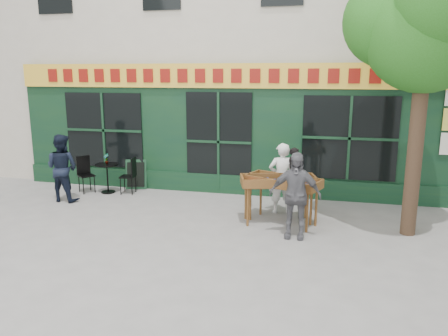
{
  "coord_description": "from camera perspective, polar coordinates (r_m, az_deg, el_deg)",
  "views": [
    {
      "loc": [
        2.68,
        -8.35,
        3.08
      ],
      "look_at": [
        0.57,
        0.5,
        1.08
      ],
      "focal_mm": 35.0,
      "sensor_mm": 36.0,
      "label": 1
    }
  ],
  "objects": [
    {
      "name": "ground",
      "position": [
        9.3,
        -4.17,
        -6.99
      ],
      "size": [
        80.0,
        80.0,
        0.0
      ],
      "primitive_type": "plane",
      "color": "slate",
      "rests_on": "ground"
    },
    {
      "name": "building",
      "position": [
        14.7,
        2.96,
        19.77
      ],
      "size": [
        14.0,
        7.26,
        10.0
      ],
      "color": "beige",
      "rests_on": "ground"
    },
    {
      "name": "street_tree",
      "position": [
        8.93,
        25.31,
        17.86
      ],
      "size": [
        3.05,
        2.9,
        5.6
      ],
      "color": "#382619",
      "rests_on": "ground"
    },
    {
      "name": "book_cart_center",
      "position": [
        9.09,
        7.1,
        -2.09
      ],
      "size": [
        1.61,
        1.01,
        0.99
      ],
      "rotation": [
        0.0,
        0.0,
        0.28
      ],
      "color": "brown",
      "rests_on": "ground"
    },
    {
      "name": "dog",
      "position": [
        8.91,
        9.38,
        0.63
      ],
      "size": [
        0.49,
        0.67,
        0.6
      ],
      "primitive_type": null,
      "rotation": [
        0.0,
        0.0,
        0.28
      ],
      "color": "black",
      "rests_on": "book_cart_center"
    },
    {
      "name": "woman",
      "position": [
        9.73,
        7.52,
        -1.34
      ],
      "size": [
        0.66,
        0.52,
        1.58
      ],
      "primitive_type": "imported",
      "rotation": [
        0.0,
        0.0,
        3.42
      ],
      "color": "white",
      "rests_on": "ground"
    },
    {
      "name": "book_cart_right",
      "position": [
        9.04,
        7.73,
        -2.19
      ],
      "size": [
        1.62,
        1.13,
        0.99
      ],
      "rotation": [
        0.0,
        0.0,
        -0.38
      ],
      "color": "brown",
      "rests_on": "ground"
    },
    {
      "name": "man_right",
      "position": [
        8.3,
        9.26,
        -3.54
      ],
      "size": [
        0.98,
        0.43,
        1.65
      ],
      "primitive_type": "imported",
      "rotation": [
        0.0,
        0.0,
        -0.03
      ],
      "color": "#545358",
      "rests_on": "ground"
    },
    {
      "name": "bistro_table",
      "position": [
        11.71,
        -15.02,
        -0.55
      ],
      "size": [
        0.6,
        0.6,
        0.76
      ],
      "color": "black",
      "rests_on": "ground"
    },
    {
      "name": "bistro_chair_left",
      "position": [
        11.97,
        -17.73,
        -0.37
      ],
      "size": [
        0.51,
        0.51,
        0.95
      ],
      "rotation": [
        0.0,
        0.0,
        0.9
      ],
      "color": "black",
      "rests_on": "ground"
    },
    {
      "name": "bistro_chair_right",
      "position": [
        11.47,
        -12.07,
        -0.59
      ],
      "size": [
        0.4,
        0.4,
        0.95
      ],
      "rotation": [
        0.0,
        0.0,
        -1.46
      ],
      "color": "black",
      "rests_on": "ground"
    },
    {
      "name": "potted_plant",
      "position": [
        11.64,
        -15.11,
        1.16
      ],
      "size": [
        0.17,
        0.15,
        0.27
      ],
      "primitive_type": "imported",
      "rotation": [
        0.0,
        0.0,
        -0.41
      ],
      "color": "gray",
      "rests_on": "bistro_table"
    },
    {
      "name": "man_left",
      "position": [
        11.26,
        -20.39,
        0.02
      ],
      "size": [
        0.83,
        0.67,
        1.64
      ],
      "primitive_type": "imported",
      "rotation": [
        0.0,
        0.0,
        3.08
      ],
      "color": "black",
      "rests_on": "ground"
    },
    {
      "name": "chalkboard",
      "position": [
        11.95,
        -11.43,
        -0.83
      ],
      "size": [
        0.59,
        0.32,
        0.79
      ],
      "rotation": [
        0.0,
        0.0,
        0.26
      ],
      "color": "black",
      "rests_on": "ground"
    }
  ]
}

